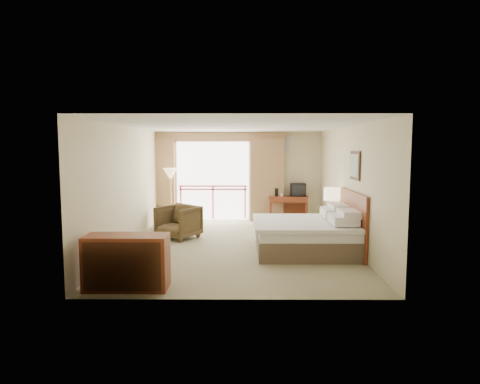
{
  "coord_description": "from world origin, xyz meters",
  "views": [
    {
      "loc": [
        0.12,
        -9.58,
        2.22
      ],
      "look_at": [
        0.05,
        0.4,
        1.19
      ],
      "focal_mm": 32.0,
      "sensor_mm": 36.0,
      "label": 1
    }
  ],
  "objects_px": {
    "side_table": "(171,219)",
    "dresser": "(127,262)",
    "wastebasket": "(268,219)",
    "floor_lamp": "(170,176)",
    "table_lamp": "(331,195)",
    "tv": "(298,190)",
    "armchair_far": "(174,227)",
    "nightstand": "(331,227)",
    "bed": "(307,235)",
    "desk": "(288,202)",
    "armchair_near": "(179,238)"
  },
  "relations": [
    {
      "from": "table_lamp",
      "to": "wastebasket",
      "type": "relative_size",
      "value": 2.16
    },
    {
      "from": "armchair_far",
      "to": "dresser",
      "type": "height_order",
      "value": "dresser"
    },
    {
      "from": "nightstand",
      "to": "armchair_far",
      "type": "distance_m",
      "value": 4.37
    },
    {
      "from": "armchair_near",
      "to": "side_table",
      "type": "xyz_separation_m",
      "value": [
        -0.3,
        0.65,
        0.37
      ]
    },
    {
      "from": "nightstand",
      "to": "table_lamp",
      "type": "bearing_deg",
      "value": 90.33
    },
    {
      "from": "bed",
      "to": "table_lamp",
      "type": "height_order",
      "value": "table_lamp"
    },
    {
      "from": "tv",
      "to": "side_table",
      "type": "distance_m",
      "value": 4.03
    },
    {
      "from": "table_lamp",
      "to": "dresser",
      "type": "bearing_deg",
      "value": -136.45
    },
    {
      "from": "bed",
      "to": "floor_lamp",
      "type": "bearing_deg",
      "value": 135.16
    },
    {
      "from": "table_lamp",
      "to": "desk",
      "type": "relative_size",
      "value": 0.56
    },
    {
      "from": "bed",
      "to": "armchair_far",
      "type": "distance_m",
      "value": 4.37
    },
    {
      "from": "nightstand",
      "to": "desk",
      "type": "height_order",
      "value": "desk"
    },
    {
      "from": "wastebasket",
      "to": "armchair_far",
      "type": "bearing_deg",
      "value": -168.12
    },
    {
      "from": "side_table",
      "to": "desk",
      "type": "bearing_deg",
      "value": 30.12
    },
    {
      "from": "bed",
      "to": "desk",
      "type": "bearing_deg",
      "value": 90.16
    },
    {
      "from": "armchair_far",
      "to": "dresser",
      "type": "xyz_separation_m",
      "value": [
        0.1,
        -5.26,
        0.43
      ]
    },
    {
      "from": "bed",
      "to": "dresser",
      "type": "xyz_separation_m",
      "value": [
        -3.21,
        -2.43,
        0.05
      ]
    },
    {
      "from": "bed",
      "to": "nightstand",
      "type": "xyz_separation_m",
      "value": [
        0.78,
        1.31,
        -0.09
      ]
    },
    {
      "from": "wastebasket",
      "to": "side_table",
      "type": "height_order",
      "value": "side_table"
    },
    {
      "from": "bed",
      "to": "dresser",
      "type": "relative_size",
      "value": 1.64
    },
    {
      "from": "table_lamp",
      "to": "floor_lamp",
      "type": "xyz_separation_m",
      "value": [
        -4.28,
        2.12,
        0.31
      ]
    },
    {
      "from": "wastebasket",
      "to": "side_table",
      "type": "relative_size",
      "value": 0.56
    },
    {
      "from": "table_lamp",
      "to": "side_table",
      "type": "relative_size",
      "value": 1.21
    },
    {
      "from": "table_lamp",
      "to": "floor_lamp",
      "type": "relative_size",
      "value": 0.4
    },
    {
      "from": "table_lamp",
      "to": "side_table",
      "type": "xyz_separation_m",
      "value": [
        -4.04,
        0.65,
        -0.72
      ]
    },
    {
      "from": "nightstand",
      "to": "side_table",
      "type": "distance_m",
      "value": 4.1
    },
    {
      "from": "wastebasket",
      "to": "floor_lamp",
      "type": "relative_size",
      "value": 0.19
    },
    {
      "from": "tv",
      "to": "floor_lamp",
      "type": "relative_size",
      "value": 0.27
    },
    {
      "from": "side_table",
      "to": "dresser",
      "type": "bearing_deg",
      "value": -89.3
    },
    {
      "from": "tv",
      "to": "wastebasket",
      "type": "relative_size",
      "value": 1.44
    },
    {
      "from": "nightstand",
      "to": "dresser",
      "type": "relative_size",
      "value": 0.45
    },
    {
      "from": "wastebasket",
      "to": "armchair_near",
      "type": "relative_size",
      "value": 0.34
    },
    {
      "from": "nightstand",
      "to": "table_lamp",
      "type": "relative_size",
      "value": 0.89
    },
    {
      "from": "floor_lamp",
      "to": "armchair_near",
      "type": "bearing_deg",
      "value": -75.81
    },
    {
      "from": "side_table",
      "to": "floor_lamp",
      "type": "xyz_separation_m",
      "value": [
        -0.24,
        1.47,
        1.03
      ]
    },
    {
      "from": "tv",
      "to": "armchair_far",
      "type": "height_order",
      "value": "tv"
    },
    {
      "from": "bed",
      "to": "floor_lamp",
      "type": "height_order",
      "value": "floor_lamp"
    },
    {
      "from": "dresser",
      "to": "side_table",
      "type": "bearing_deg",
      "value": 86.48
    },
    {
      "from": "side_table",
      "to": "dresser",
      "type": "xyz_separation_m",
      "value": [
        0.05,
        -4.44,
        0.06
      ]
    },
    {
      "from": "table_lamp",
      "to": "floor_lamp",
      "type": "bearing_deg",
      "value": 153.68
    },
    {
      "from": "nightstand",
      "to": "armchair_near",
      "type": "xyz_separation_m",
      "value": [
        -3.74,
        0.05,
        -0.29
      ]
    },
    {
      "from": "armchair_far",
      "to": "floor_lamp",
      "type": "bearing_deg",
      "value": -119.15
    },
    {
      "from": "bed",
      "to": "floor_lamp",
      "type": "xyz_separation_m",
      "value": [
        -3.5,
        3.48,
        1.02
      ]
    },
    {
      "from": "nightstand",
      "to": "table_lamp",
      "type": "height_order",
      "value": "table_lamp"
    },
    {
      "from": "table_lamp",
      "to": "wastebasket",
      "type": "xyz_separation_m",
      "value": [
        -1.41,
        2.04,
        -0.93
      ]
    },
    {
      "from": "nightstand",
      "to": "side_table",
      "type": "relative_size",
      "value": 1.07
    },
    {
      "from": "table_lamp",
      "to": "armchair_near",
      "type": "distance_m",
      "value": 3.9
    },
    {
      "from": "armchair_far",
      "to": "nightstand",
      "type": "bearing_deg",
      "value": 113.7
    },
    {
      "from": "side_table",
      "to": "wastebasket",
      "type": "bearing_deg",
      "value": 27.78
    },
    {
      "from": "nightstand",
      "to": "floor_lamp",
      "type": "bearing_deg",
      "value": 153.47
    }
  ]
}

